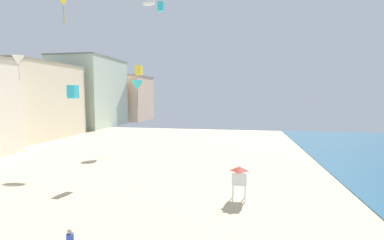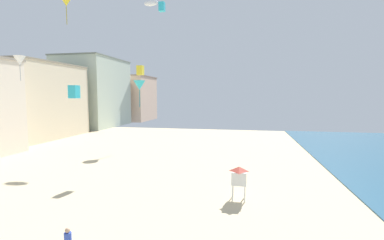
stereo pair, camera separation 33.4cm
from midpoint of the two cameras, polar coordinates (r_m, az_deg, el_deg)
The scene contains 11 objects.
boardwalk_hotel_mid at distance 57.97m, azimuth -30.99°, elevation 3.51°, with size 11.18×17.42×13.88m.
boardwalk_hotel_far at distance 74.06m, azimuth -20.83°, elevation 5.45°, with size 12.66×18.06×17.34m.
boardwalk_hotel_distant at distance 90.01m, azimuth -14.82°, elevation 4.46°, with size 17.17×15.02×14.05m.
lifeguard_stand at distance 21.10m, azimuth 9.52°, elevation -11.52°, with size 1.10×1.10×2.55m.
kite_cyan_box at distance 28.41m, azimuth -6.94°, elevation 22.73°, with size 0.54×0.54×0.85m.
kite_white_delta at distance 23.81m, azimuth -33.23°, elevation 10.57°, with size 0.80×0.80×1.82m.
kite_white_parafoil at distance 46.17m, azimuth -9.37°, elevation 23.27°, with size 2.23×0.62×0.87m.
kite_cyan_box_2 at distance 26.20m, azimuth -24.24°, elevation 5.48°, with size 0.73×0.73×1.15m.
kite_yellow_box at distance 31.02m, azimuth -11.48°, elevation 10.29°, with size 0.66×0.66×1.04m.
kite_cyan_delta at distance 41.34m, azimuth -11.72°, elevation 7.21°, with size 1.75×1.75×3.99m.
kite_yellow_delta at distance 45.22m, azimuth -25.81°, elevation 21.82°, with size 1.73×1.73×3.93m.
Camera 1 is at (11.06, -2.41, 7.87)m, focal length 25.18 mm.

